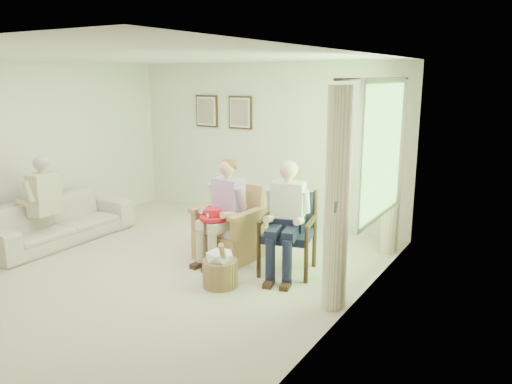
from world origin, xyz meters
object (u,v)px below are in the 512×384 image
wicker_armchair (230,235)px  red_hat (213,215)px  person_wicker (224,204)px  person_dark (285,211)px  sofa (57,220)px  person_sofa (40,196)px  wood_armchair (291,229)px  hatbox (220,267)px

wicker_armchair → red_hat: size_ratio=2.77×
person_wicker → person_dark: 0.90m
sofa → person_sofa: bearing=-180.0°
wood_armchair → person_dark: 0.31m
person_wicker → red_hat: bearing=-91.4°
person_dark → hatbox: 1.02m
person_dark → person_sofa: person_dark is taller
person_dark → hatbox: bearing=-137.6°
wood_armchair → sofa: size_ratio=0.44×
red_hat → wicker_armchair: bearing=85.6°
person_wicker → person_sofa: 2.68m
person_dark → red_hat: size_ratio=3.93×
sofa → person_wicker: 2.64m
wicker_armchair → wood_armchair: (0.90, 0.01, 0.23)m
sofa → red_hat: size_ratio=6.30×
sofa → wood_armchair: bearing=-77.1°
wood_armchair → hatbox: 1.03m
person_sofa → red_hat: person_sofa is taller
wicker_armchair → person_wicker: bearing=-84.3°
wood_armchair → person_sofa: (-3.43, -1.03, 0.21)m
wicker_armchair → hatbox: size_ratio=1.62×
wicker_armchair → sofa: (-2.53, -0.77, 0.01)m
person_wicker → sofa: bearing=-160.0°
wood_armchair → sofa: (-3.43, -0.79, -0.21)m
person_dark → wicker_armchair: bearing=156.2°
person_sofa → hatbox: bearing=88.8°
red_hat → person_wicker: bearing=83.0°
hatbox → red_hat: bearing=131.5°
wood_armchair → person_sofa: bearing=-177.6°
wicker_armchair → wood_armchair: bearing=6.4°
sofa → red_hat: 2.56m
red_hat → hatbox: size_ratio=0.58×
sofa → person_dark: person_dark is taller
wicker_armchair → hatbox: 0.97m
wicker_armchair → hatbox: (0.44, -0.86, -0.07)m
person_wicker → person_dark: person_dark is taller
person_wicker → red_hat: size_ratio=3.77×
red_hat → hatbox: 0.82m
person_dark → hatbox: (-0.46, -0.71, -0.57)m
person_sofa → red_hat: size_ratio=3.70×
person_wicker → red_hat: person_wicker is taller
wood_armchair → person_wicker: (-0.90, -0.14, 0.23)m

